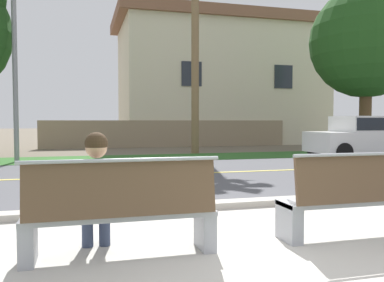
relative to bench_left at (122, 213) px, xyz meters
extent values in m
plane|color=#665B4C|center=(1.37, 7.59, -0.46)|extent=(140.00, 140.00, 0.00)
cube|color=#B7B2A8|center=(1.37, -0.01, -0.45)|extent=(44.00, 3.60, 0.01)
cube|color=#ADA89E|center=(1.37, 1.94, -0.40)|extent=(44.00, 0.30, 0.11)
cube|color=#515156|center=(1.37, 6.09, -0.45)|extent=(52.00, 8.00, 0.01)
cube|color=#E0CC4C|center=(1.37, 6.09, -0.45)|extent=(48.00, 0.14, 0.01)
cube|color=#2D6026|center=(1.37, 10.81, -0.45)|extent=(48.00, 2.80, 0.02)
cube|color=#9EA0A8|center=(-0.87, 0.07, -0.23)|extent=(0.14, 0.40, 0.45)
cube|color=#9EA0A8|center=(0.87, 0.07, -0.23)|extent=(0.14, 0.40, 0.45)
cube|color=#9EA0A8|center=(0.00, 0.07, -0.03)|extent=(1.89, 0.44, 0.05)
cube|color=brown|center=(0.00, -0.13, 0.25)|extent=(1.81, 0.12, 0.52)
cylinder|color=#9EA0A8|center=(0.00, -0.14, 0.53)|extent=(1.89, 0.04, 0.04)
cube|color=#9EA0A8|center=(1.86, 0.07, -0.23)|extent=(0.14, 0.40, 0.45)
cube|color=#9EA0A8|center=(2.74, 0.07, -0.03)|extent=(1.89, 0.44, 0.05)
cube|color=brown|center=(2.74, -0.13, 0.25)|extent=(1.81, 0.12, 0.52)
cylinder|color=#9EA0A8|center=(2.74, -0.14, 0.53)|extent=(1.89, 0.04, 0.04)
cylinder|color=#333D56|center=(-0.33, 0.26, 0.05)|extent=(0.15, 0.42, 0.15)
cylinder|color=#333D56|center=(-0.15, 0.26, 0.05)|extent=(0.15, 0.42, 0.15)
cylinder|color=#333D56|center=(-0.33, 0.45, -0.24)|extent=(0.12, 0.12, 0.43)
cube|color=black|center=(-0.33, 0.53, -0.42)|extent=(0.09, 0.24, 0.07)
cylinder|color=#333D56|center=(-0.15, 0.45, -0.24)|extent=(0.12, 0.12, 0.43)
cube|color=black|center=(-0.15, 0.53, -0.42)|extent=(0.09, 0.24, 0.07)
cube|color=silver|center=(-0.24, 0.07, 0.25)|extent=(0.34, 0.20, 0.52)
cylinder|color=silver|center=(-0.45, 0.09, 0.27)|extent=(0.09, 0.09, 0.46)
cylinder|color=silver|center=(-0.02, 0.09, 0.27)|extent=(0.09, 0.09, 0.46)
sphere|color=tan|center=(-0.24, 0.08, 0.64)|extent=(0.21, 0.21, 0.21)
sphere|color=#382819|center=(-0.24, 0.08, 0.68)|extent=(0.22, 0.22, 0.22)
cube|color=silver|center=(9.63, 8.49, 0.16)|extent=(4.30, 1.76, 0.72)
cube|color=silver|center=(9.63, 8.49, 0.78)|extent=(2.24, 1.58, 0.60)
cube|color=black|center=(9.63, 8.49, 0.80)|extent=(2.15, 1.62, 0.43)
cylinder|color=black|center=(8.03, 7.65, -0.14)|extent=(0.64, 0.18, 0.64)
cylinder|color=black|center=(8.03, 9.33, -0.14)|extent=(0.64, 0.18, 0.64)
cylinder|color=gray|center=(-2.45, 10.41, 2.90)|extent=(0.16, 0.16, 6.71)
cylinder|color=brown|center=(11.28, 10.73, 1.01)|extent=(0.50, 0.50, 2.95)
sphere|color=#1E4719|center=(11.28, 10.73, 4.26)|extent=(4.71, 4.71, 4.71)
cylinder|color=brown|center=(4.24, 12.46, 4.00)|extent=(0.32, 0.32, 8.92)
cube|color=gray|center=(4.07, 16.90, 0.24)|extent=(13.00, 0.36, 1.40)
cube|color=beige|center=(7.98, 20.10, 3.06)|extent=(11.96, 6.40, 7.04)
cube|color=brown|center=(7.98, 20.10, 6.88)|extent=(12.92, 6.91, 0.60)
cube|color=#232833|center=(5.29, 16.87, 3.41)|extent=(1.10, 0.06, 1.30)
cube|color=#232833|center=(10.67, 16.87, 3.41)|extent=(1.10, 0.06, 1.30)
camera|label=1|loc=(-0.37, -3.98, 0.90)|focal=37.92mm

